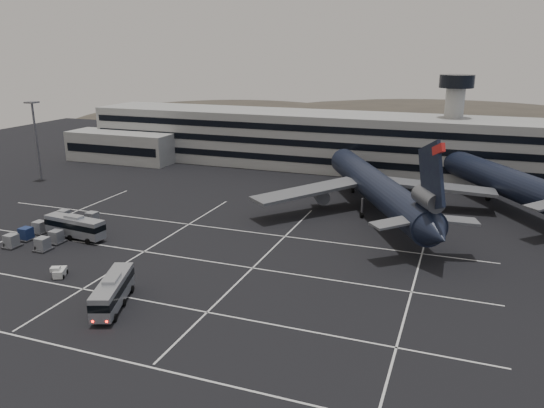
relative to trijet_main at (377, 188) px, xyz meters
The scene contains 11 objects.
ground 43.00m from the trijet_main, 124.27° to the right, with size 260.00×260.00×0.00m, color black.
lane_markings 41.88m from the trijet_main, 123.75° to the right, with size 90.00×55.62×0.01m.
terminal 44.92m from the trijet_main, 126.94° to the left, with size 125.00×26.00×24.00m.
hills 135.97m from the trijet_main, 92.57° to the left, with size 352.00×180.00×44.00m.
lightpole_left 79.30m from the trijet_main, behind, with size 2.40×2.40×18.28m.
trijet_main is the anchor object (origin of this frame).
trijet_far 26.29m from the trijet_main, 39.54° to the left, with size 36.63×51.61×18.08m.
bus_near 53.26m from the trijet_main, 115.96° to the right, with size 6.08×10.95×3.80m.
bus_far 53.25m from the trijet_main, 145.56° to the right, with size 11.23×3.69×3.89m.
tug_b 56.09m from the trijet_main, 129.36° to the right, with size 2.34×2.78×1.55m.
uld_cluster 57.00m from the trijet_main, 148.30° to the right, with size 9.45×16.74×2.08m.
Camera 1 is at (38.89, -60.07, 29.94)m, focal length 35.00 mm.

